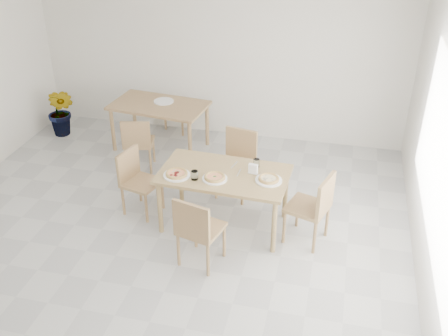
% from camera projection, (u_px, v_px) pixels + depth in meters
% --- Properties ---
extents(room, '(7.28, 7.00, 7.00)m').
position_uv_depth(room, '(443.00, 165.00, 4.93)').
color(room, '#BABAB5').
rests_on(room, ground).
extents(main_table, '(1.58, 0.94, 0.75)m').
position_uv_depth(main_table, '(224.00, 179.00, 6.32)').
color(main_table, tan).
rests_on(main_table, ground).
extents(chair_south, '(0.54, 0.54, 0.90)m').
position_uv_depth(chair_south, '(197.00, 228.00, 5.71)').
color(chair_south, '#A28451').
rests_on(chair_south, ground).
extents(chair_north, '(0.53, 0.53, 0.91)m').
position_uv_depth(chair_north, '(238.00, 158.00, 7.07)').
color(chair_north, '#A28451').
rests_on(chair_north, ground).
extents(chair_west, '(0.52, 0.52, 0.86)m').
position_uv_depth(chair_west, '(136.00, 177.00, 6.69)').
color(chair_west, '#A28451').
rests_on(chair_west, ground).
extents(chair_east, '(0.57, 0.57, 0.92)m').
position_uv_depth(chair_east, '(315.00, 205.00, 6.08)').
color(chair_east, '#A28451').
rests_on(chair_east, ground).
extents(plate_margherita, '(0.30, 0.30, 0.02)m').
position_uv_depth(plate_margherita, '(215.00, 179.00, 6.15)').
color(plate_margherita, white).
rests_on(plate_margherita, main_table).
extents(plate_mushroom, '(0.31, 0.31, 0.02)m').
position_uv_depth(plate_mushroom, '(269.00, 180.00, 6.12)').
color(plate_mushroom, white).
rests_on(plate_mushroom, main_table).
extents(plate_pepperoni, '(0.32, 0.32, 0.02)m').
position_uv_depth(plate_pepperoni, '(177.00, 175.00, 6.22)').
color(plate_pepperoni, white).
rests_on(plate_pepperoni, main_table).
extents(pizza_margherita, '(0.26, 0.26, 0.03)m').
position_uv_depth(pizza_margherita, '(215.00, 177.00, 6.14)').
color(pizza_margherita, '#EDC06F').
rests_on(pizza_margherita, plate_margherita).
extents(pizza_mushroom, '(0.30, 0.30, 0.03)m').
position_uv_depth(pizza_mushroom, '(269.00, 179.00, 6.11)').
color(pizza_mushroom, '#EDC06F').
rests_on(pizza_mushroom, plate_mushroom).
extents(pizza_pepperoni, '(0.35, 0.35, 0.03)m').
position_uv_depth(pizza_pepperoni, '(177.00, 173.00, 6.21)').
color(pizza_pepperoni, '#EDC06F').
rests_on(pizza_pepperoni, plate_pepperoni).
extents(tumbler_a, '(0.08, 0.08, 0.11)m').
position_uv_depth(tumbler_a, '(195.00, 175.00, 6.13)').
color(tumbler_a, white).
rests_on(tumbler_a, main_table).
extents(tumbler_b, '(0.08, 0.08, 0.10)m').
position_uv_depth(tumbler_b, '(256.00, 163.00, 6.39)').
color(tumbler_b, white).
rests_on(tumbler_b, main_table).
extents(napkin_holder, '(0.13, 0.08, 0.13)m').
position_uv_depth(napkin_holder, '(253.00, 169.00, 6.23)').
color(napkin_holder, silver).
rests_on(napkin_holder, main_table).
extents(fork_a, '(0.06, 0.19, 0.01)m').
position_uv_depth(fork_a, '(234.00, 165.00, 6.44)').
color(fork_a, silver).
rests_on(fork_a, main_table).
extents(fork_b, '(0.02, 0.19, 0.01)m').
position_uv_depth(fork_b, '(239.00, 173.00, 6.28)').
color(fork_b, silver).
rests_on(fork_b, main_table).
extents(second_table, '(1.54, 0.99, 0.75)m').
position_uv_depth(second_table, '(159.00, 109.00, 8.15)').
color(second_table, '#A28451').
rests_on(second_table, ground).
extents(chair_back_s, '(0.50, 0.50, 0.84)m').
position_uv_depth(chair_back_s, '(138.00, 141.00, 7.60)').
color(chair_back_s, '#A28451').
rests_on(chair_back_s, ground).
extents(chair_back_n, '(0.60, 0.60, 0.92)m').
position_uv_depth(chair_back_n, '(184.00, 98.00, 8.88)').
color(chair_back_n, '#A28451').
rests_on(chair_back_n, ground).
extents(plate_empty, '(0.31, 0.31, 0.02)m').
position_uv_depth(plate_empty, '(164.00, 101.00, 8.18)').
color(plate_empty, white).
rests_on(plate_empty, second_table).
extents(potted_plant, '(0.51, 0.43, 0.84)m').
position_uv_depth(potted_plant, '(61.00, 112.00, 8.66)').
color(potted_plant, '#2B7021').
rests_on(potted_plant, ground).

